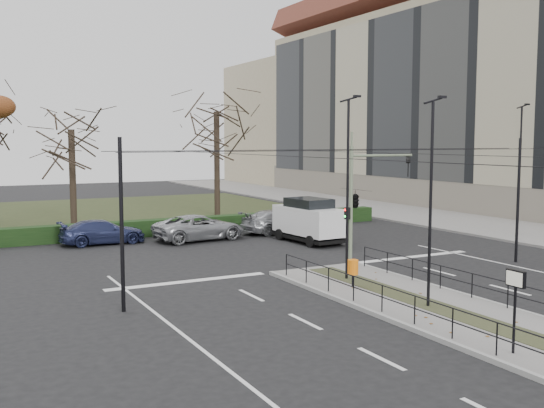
{
  "coord_description": "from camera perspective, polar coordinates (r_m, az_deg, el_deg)",
  "views": [
    {
      "loc": [
        -15.1,
        -19.36,
        5.88
      ],
      "look_at": [
        -1.32,
        6.69,
        2.93
      ],
      "focal_mm": 42.0,
      "sensor_mm": 36.0,
      "label": 1
    }
  ],
  "objects": [
    {
      "name": "apartment_block",
      "position": [
        61.25,
        17.15,
        9.69
      ],
      "size": [
        13.09,
        52.1,
        21.64
      ],
      "color": "tan",
      "rests_on": "ground"
    },
    {
      "name": "parked_car_fourth",
      "position": [
        37.84,
        -6.51,
        -2.1
      ],
      "size": [
        5.69,
        3.09,
        1.52
      ],
      "primitive_type": "imported",
      "rotation": [
        0.0,
        0.0,
        1.68
      ],
      "color": "#939599",
      "rests_on": "ground"
    },
    {
      "name": "parked_car_third",
      "position": [
        37.48,
        -14.96,
        -2.43
      ],
      "size": [
        4.79,
        1.99,
        1.38
      ],
      "primitive_type": "imported",
      "rotation": [
        0.0,
        0.0,
        1.58
      ],
      "color": "#21274E",
      "rests_on": "ground"
    },
    {
      "name": "ground",
      "position": [
        25.24,
        9.89,
        -7.84
      ],
      "size": [
        140.0,
        140.0,
        0.0
      ],
      "primitive_type": "plane",
      "color": "black",
      "rests_on": "ground"
    },
    {
      "name": "median_railing",
      "position": [
        23.08,
        13.91,
        -6.72
      ],
      "size": [
        4.14,
        13.24,
        0.92
      ],
      "color": "black",
      "rests_on": "median_island"
    },
    {
      "name": "streetlamp_median_far",
      "position": [
        26.29,
        6.82,
        1.57
      ],
      "size": [
        0.63,
        0.13,
        7.58
      ],
      "color": "black",
      "rests_on": "median_island"
    },
    {
      "name": "info_panel",
      "position": [
        18.38,
        20.98,
        -7.06
      ],
      "size": [
        0.13,
        0.59,
        2.28
      ],
      "color": "black",
      "rests_on": "median_island"
    },
    {
      "name": "catenary",
      "position": [
        25.96,
        7.84,
        0.23
      ],
      "size": [
        20.0,
        34.0,
        6.0
      ],
      "color": "black",
      "rests_on": "ground"
    },
    {
      "name": "park",
      "position": [
        52.48,
        -17.72,
        -0.94
      ],
      "size": [
        38.0,
        26.0,
        0.1
      ],
      "primitive_type": "cube",
      "color": "#273018",
      "rests_on": "ground"
    },
    {
      "name": "bare_tree_center",
      "position": [
        49.39,
        -4.99,
        7.57
      ],
      "size": [
        6.24,
        6.24,
        10.61
      ],
      "color": "black",
      "rests_on": "park"
    },
    {
      "name": "sidewalk_east",
      "position": [
        53.29,
        10.73,
        -0.64
      ],
      "size": [
        8.0,
        90.0,
        0.14
      ],
      "primitive_type": "cube",
      "color": "#63615F",
      "rests_on": "ground"
    },
    {
      "name": "white_van",
      "position": [
        36.86,
        3.32,
        -1.39
      ],
      "size": [
        2.49,
        4.99,
        2.55
      ],
      "color": "silver",
      "rests_on": "ground"
    },
    {
      "name": "streetlamp_sidewalk",
      "position": [
        41.85,
        21.33,
        3.03
      ],
      "size": [
        0.67,
        0.14,
        7.99
      ],
      "color": "black",
      "rests_on": "sidewalk_east"
    },
    {
      "name": "streetlamp_median_near",
      "position": [
        22.4,
        14.06,
        0.29
      ],
      "size": [
        0.61,
        0.12,
        7.25
      ],
      "color": "black",
      "rests_on": "median_island"
    },
    {
      "name": "bare_tree_near",
      "position": [
        44.43,
        -17.55,
        5.76
      ],
      "size": [
        4.99,
        4.99,
        8.65
      ],
      "color": "black",
      "rests_on": "park"
    },
    {
      "name": "traffic_light",
      "position": [
        28.49,
        7.62,
        0.54
      ],
      "size": [
        3.73,
        2.13,
        5.49
      ],
      "color": "slate",
      "rests_on": "median_island"
    },
    {
      "name": "median_island",
      "position": [
        23.36,
        13.69,
        -8.84
      ],
      "size": [
        4.4,
        15.0,
        0.14
      ],
      "primitive_type": "cube",
      "color": "#63615F",
      "rests_on": "ground"
    },
    {
      "name": "parked_car_fifth",
      "position": [
        40.53,
        0.67,
        -1.56
      ],
      "size": [
        5.31,
        2.57,
        1.49
      ],
      "primitive_type": "imported",
      "rotation": [
        0.0,
        0.0,
        1.67
      ],
      "color": "#939599",
      "rests_on": "ground"
    },
    {
      "name": "litter_bin",
      "position": [
        25.23,
        7.26,
        -5.67
      ],
      "size": [
        0.42,
        0.42,
        1.09
      ],
      "color": "black",
      "rests_on": "median_island"
    },
    {
      "name": "hedge",
      "position": [
        39.4,
        -14.27,
        -2.31
      ],
      "size": [
        38.0,
        1.0,
        1.0
      ],
      "primitive_type": "cube",
      "color": "black",
      "rests_on": "ground"
    }
  ]
}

